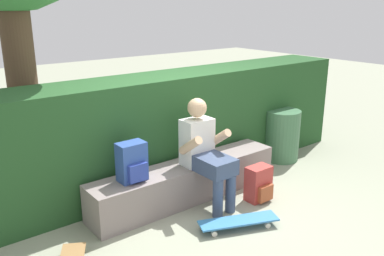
% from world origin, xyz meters
% --- Properties ---
extents(ground_plane, '(24.00, 24.00, 0.00)m').
position_xyz_m(ground_plane, '(0.00, 0.00, 0.00)').
color(ground_plane, gray).
extents(bench_main, '(2.34, 0.42, 0.42)m').
position_xyz_m(bench_main, '(0.00, 0.36, 0.21)').
color(bench_main, gray).
rests_on(bench_main, ground).
extents(person_skater, '(0.49, 0.62, 1.17)m').
position_xyz_m(person_skater, '(0.09, 0.15, 0.63)').
color(person_skater, white).
rests_on(person_skater, ground).
extents(skateboard_near_person, '(0.82, 0.49, 0.09)m').
position_xyz_m(skateboard_near_person, '(0.01, -0.47, 0.07)').
color(skateboard_near_person, teal).
rests_on(skateboard_near_person, ground).
extents(backpack_on_bench, '(0.28, 0.23, 0.40)m').
position_xyz_m(backpack_on_bench, '(-0.70, 0.35, 0.62)').
color(backpack_on_bench, '#2D4C99').
rests_on(backpack_on_bench, bench_main).
extents(backpack_on_ground, '(0.28, 0.23, 0.40)m').
position_xyz_m(backpack_on_ground, '(0.62, -0.17, 0.19)').
color(backpack_on_ground, '#B23833').
rests_on(backpack_on_ground, ground).
extents(hedge_row, '(6.00, 0.69, 1.33)m').
position_xyz_m(hedge_row, '(-0.07, 0.97, 0.66)').
color(hedge_row, '#224A23').
rests_on(hedge_row, ground).
extents(trash_bin, '(0.49, 0.49, 0.72)m').
position_xyz_m(trash_bin, '(1.80, 0.52, 0.36)').
color(trash_bin, '#3D6B47').
rests_on(trash_bin, ground).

